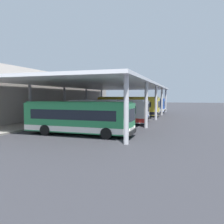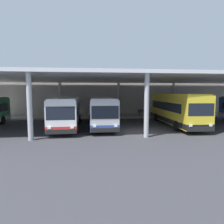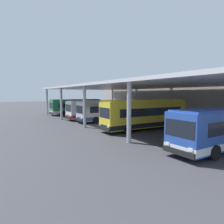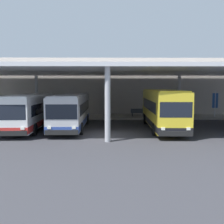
% 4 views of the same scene
% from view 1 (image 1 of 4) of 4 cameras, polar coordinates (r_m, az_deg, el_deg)
% --- Properties ---
extents(ground_plane, '(200.00, 200.00, 0.00)m').
position_cam_1_polar(ground_plane, '(35.71, 7.14, -1.87)').
color(ground_plane, '#333338').
extents(platform_kerb, '(42.00, 4.50, 0.18)m').
position_cam_1_polar(platform_kerb, '(39.63, -9.79, -1.18)').
color(platform_kerb, gray).
rests_on(platform_kerb, ground).
extents(station_building_facade, '(48.00, 1.60, 7.61)m').
position_cam_1_polar(station_building_facade, '(41.08, -13.87, 4.13)').
color(station_building_facade, '#ADA399').
rests_on(station_building_facade, ground).
extents(canopy_shelter, '(40.00, 17.00, 5.55)m').
position_cam_1_polar(canopy_shelter, '(36.99, -1.24, 6.57)').
color(canopy_shelter, silver).
rests_on(canopy_shelter, ground).
extents(bus_nearest_bay, '(2.74, 10.53, 3.17)m').
position_cam_1_polar(bus_nearest_bay, '(21.29, -8.58, -1.42)').
color(bus_nearest_bay, '#28844C').
rests_on(bus_nearest_bay, ground).
extents(bus_second_bay, '(2.89, 10.58, 3.17)m').
position_cam_1_polar(bus_second_bay, '(29.51, -1.33, 0.14)').
color(bus_second_bay, white).
rests_on(bus_second_bay, ground).
extents(bus_middle_bay, '(2.76, 10.54, 3.17)m').
position_cam_1_polar(bus_middle_bay, '(33.15, 0.27, 0.57)').
color(bus_middle_bay, '#B7B7BC').
rests_on(bus_middle_bay, ground).
extents(bus_far_bay, '(2.97, 11.40, 3.57)m').
position_cam_1_polar(bus_far_bay, '(41.14, 4.14, 1.50)').
color(bus_far_bay, yellow).
rests_on(bus_far_bay, ground).
extents(bus_departing, '(2.79, 10.55, 3.17)m').
position_cam_1_polar(bus_departing, '(50.47, 7.46, 1.74)').
color(bus_departing, '#284CA8').
rests_on(bus_departing, ground).
extents(bench_waiting, '(1.80, 0.45, 0.92)m').
position_cam_1_polar(bench_waiting, '(42.93, -7.55, 0.01)').
color(bench_waiting, '#383D47').
rests_on(bench_waiting, platform_kerb).
extents(trash_bin, '(0.52, 0.52, 0.98)m').
position_cam_1_polar(trash_bin, '(45.30, -6.24, 0.25)').
color(trash_bin, '#33383D').
rests_on(trash_bin, platform_kerb).
extents(banner_sign, '(0.70, 0.12, 3.20)m').
position_cam_1_polar(banner_sign, '(51.05, -2.18, 2.16)').
color(banner_sign, '#B2B2B7').
rests_on(banner_sign, platform_kerb).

